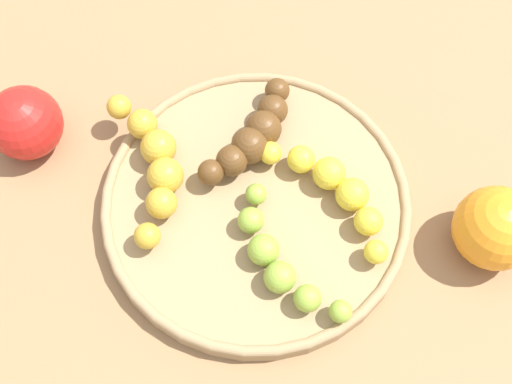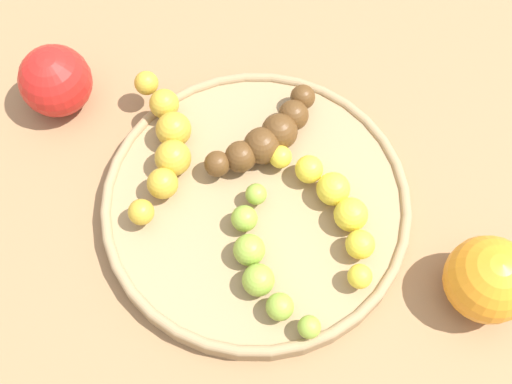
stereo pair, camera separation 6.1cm
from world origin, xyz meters
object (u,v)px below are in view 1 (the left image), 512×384
Objects in this scene: fruit_bowl at (256,204)px; banana_green at (277,259)px; banana_yellow at (335,189)px; banana_overripe at (253,135)px; banana_spotted at (154,163)px; apple_red at (25,123)px; orange_fruit at (496,228)px.

fruit_bowl is 0.07m from banana_green.
banana_yellow is 1.23× the size of banana_overripe.
banana_spotted is 0.13m from apple_red.
banana_green is 1.33× the size of banana_overripe.
banana_spotted is 2.13× the size of orange_fruit.
orange_fruit reaches higher than banana_yellow.
orange_fruit is (0.00, -0.20, 0.00)m from banana_green.
orange_fruit reaches higher than banana_overripe.
orange_fruit is (-0.06, -0.13, 0.00)m from banana_yellow.
banana_spotted is (0.04, 0.09, 0.02)m from fruit_bowl.
banana_overripe is 0.10m from banana_spotted.
banana_yellow is 0.17m from banana_spotted.
banana_overripe reaches higher than banana_green.
fruit_bowl is 4.02× the size of apple_red.
fruit_bowl is 2.05× the size of banana_green.
banana_yellow is 0.09m from banana_overripe.
banana_spotted is 2.25× the size of apple_red.
fruit_bowl is at bearing -32.94° from banana_spotted.
banana_green is at bearing -126.72° from apple_red.
fruit_bowl is 0.07m from banana_overripe.
orange_fruit reaches higher than banana_spotted.
banana_yellow is at bearing 66.89° from orange_fruit.
fruit_bowl is at bearing 73.62° from orange_fruit.
banana_green is 0.28m from apple_red.
banana_yellow reaches higher than banana_green.
fruit_bowl is 2.22× the size of banana_yellow.
banana_overripe is at bearing -100.59° from apple_red.
apple_red reaches higher than banana_overripe.
banana_green is at bearing -45.71° from banana_overripe.
banana_spotted is at bearing -116.22° from apple_red.
apple_red is (0.10, 0.21, 0.02)m from fruit_bowl.
fruit_bowl is at bearing 141.25° from banana_yellow.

